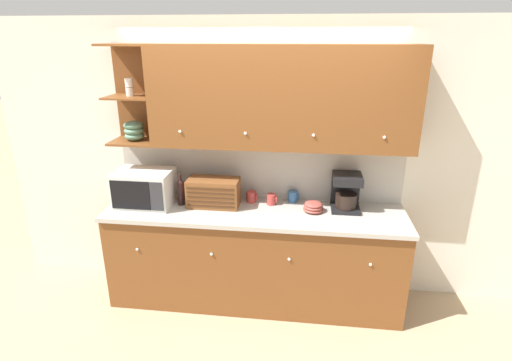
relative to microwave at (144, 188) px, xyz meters
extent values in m
plane|color=tan|center=(1.03, 0.32, -1.11)|extent=(24.00, 24.00, 0.00)
cube|color=silver|center=(1.03, 0.35, 0.19)|extent=(5.09, 0.06, 2.60)
cube|color=brown|center=(1.03, 0.00, -0.66)|extent=(2.69, 0.64, 0.90)
cube|color=#B7B2A8|center=(1.03, -0.01, -0.19)|extent=(2.71, 0.67, 0.04)
sphere|color=white|center=(0.02, -0.32, -0.46)|extent=(0.03, 0.03, 0.03)
sphere|color=white|center=(0.69, -0.32, -0.46)|extent=(0.03, 0.03, 0.03)
sphere|color=white|center=(1.36, -0.32, -0.46)|extent=(0.03, 0.03, 0.03)
sphere|color=white|center=(2.03, -0.32, -0.46)|extent=(0.03, 0.03, 0.03)
cube|color=#B7B2A8|center=(1.03, 0.31, 0.11)|extent=(2.69, 0.01, 0.56)
cube|color=brown|center=(1.24, 0.15, 0.83)|extent=(2.27, 0.34, 0.87)
cube|color=brown|center=(-0.11, 0.31, 0.83)|extent=(0.42, 0.02, 0.87)
cube|color=brown|center=(-0.11, 0.15, 0.41)|extent=(0.42, 0.34, 0.02)
cube|color=brown|center=(-0.11, 0.15, 0.81)|extent=(0.42, 0.34, 0.02)
cube|color=brown|center=(-0.11, 0.15, 1.25)|extent=(0.42, 0.34, 0.02)
sphere|color=white|center=(0.38, -0.03, 0.55)|extent=(0.03, 0.03, 0.03)
sphere|color=white|center=(0.95, -0.03, 0.55)|extent=(0.03, 0.03, 0.03)
sphere|color=white|center=(1.52, -0.03, 0.55)|extent=(0.03, 0.03, 0.03)
sphere|color=white|center=(2.09, -0.03, 0.55)|extent=(0.03, 0.03, 0.03)
ellipsoid|color=slate|center=(-0.11, 0.15, 0.46)|extent=(0.18, 0.18, 0.08)
ellipsoid|color=slate|center=(-0.11, 0.15, 0.51)|extent=(0.18, 0.18, 0.08)
ellipsoid|color=slate|center=(-0.11, 0.15, 0.55)|extent=(0.18, 0.18, 0.08)
cylinder|color=silver|center=(-0.11, 0.15, 0.86)|extent=(0.07, 0.07, 0.08)
cylinder|color=silver|center=(-0.11, 0.15, 0.94)|extent=(0.07, 0.07, 0.08)
cube|color=silver|center=(0.00, 0.00, 0.00)|extent=(0.51, 0.37, 0.33)
cube|color=black|center=(-0.06, -0.18, 0.00)|extent=(0.36, 0.01, 0.26)
cube|color=#2D2D33|center=(0.18, -0.18, 0.00)|extent=(0.11, 0.01, 0.26)
cylinder|color=black|center=(0.33, 0.05, -0.06)|extent=(0.07, 0.07, 0.21)
sphere|color=black|center=(0.33, 0.05, 0.04)|extent=(0.07, 0.07, 0.07)
cylinder|color=black|center=(0.33, 0.05, 0.10)|extent=(0.03, 0.03, 0.07)
cube|color=brown|center=(0.64, 0.06, -0.04)|extent=(0.47, 0.24, 0.26)
cube|color=#432713|center=(0.64, -0.06, -0.12)|extent=(0.43, 0.01, 0.02)
cube|color=#432713|center=(0.64, -0.06, -0.08)|extent=(0.43, 0.01, 0.02)
cube|color=#432713|center=(0.64, -0.06, -0.04)|extent=(0.43, 0.01, 0.02)
cube|color=#432713|center=(0.64, -0.06, 0.01)|extent=(0.43, 0.01, 0.02)
cube|color=#432713|center=(0.64, -0.06, 0.05)|extent=(0.43, 0.01, 0.02)
cylinder|color=#B73D38|center=(0.97, 0.19, -0.11)|extent=(0.09, 0.09, 0.10)
torus|color=#B73D38|center=(1.02, 0.19, -0.11)|extent=(0.01, 0.07, 0.07)
cylinder|color=#B73D38|center=(1.16, 0.15, -0.11)|extent=(0.08, 0.08, 0.10)
torus|color=#B73D38|center=(1.21, 0.15, -0.11)|extent=(0.01, 0.07, 0.07)
cylinder|color=#38669E|center=(1.36, 0.25, -0.11)|extent=(0.09, 0.09, 0.11)
torus|color=#38669E|center=(1.41, 0.25, -0.11)|extent=(0.01, 0.07, 0.07)
ellipsoid|color=#9E473D|center=(1.55, 0.04, -0.14)|extent=(0.18, 0.18, 0.04)
ellipsoid|color=#9E473D|center=(1.55, 0.04, -0.12)|extent=(0.17, 0.17, 0.04)
ellipsoid|color=#9E473D|center=(1.55, 0.04, -0.09)|extent=(0.16, 0.16, 0.04)
cube|color=black|center=(1.84, 0.12, -0.15)|extent=(0.25, 0.27, 0.03)
cylinder|color=black|center=(1.84, 0.10, -0.07)|extent=(0.19, 0.19, 0.13)
cube|color=black|center=(1.84, 0.23, 0.00)|extent=(0.25, 0.06, 0.33)
cube|color=black|center=(1.84, 0.12, 0.13)|extent=(0.25, 0.27, 0.07)
camera|label=1|loc=(1.45, -3.28, 1.32)|focal=28.00mm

